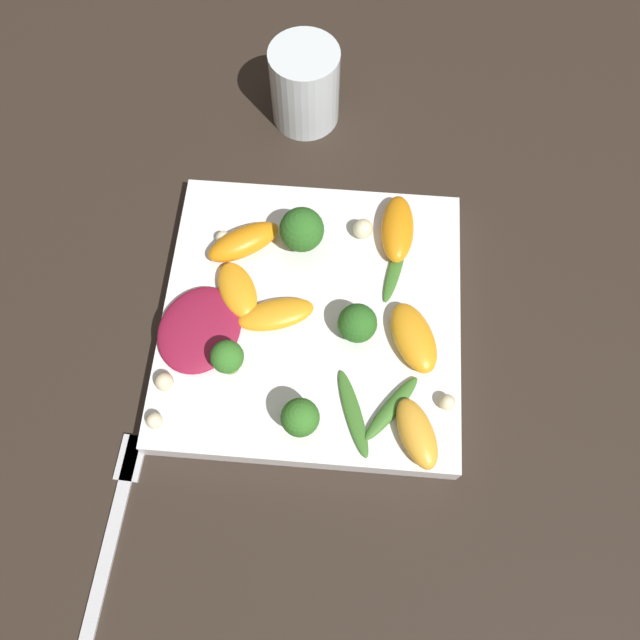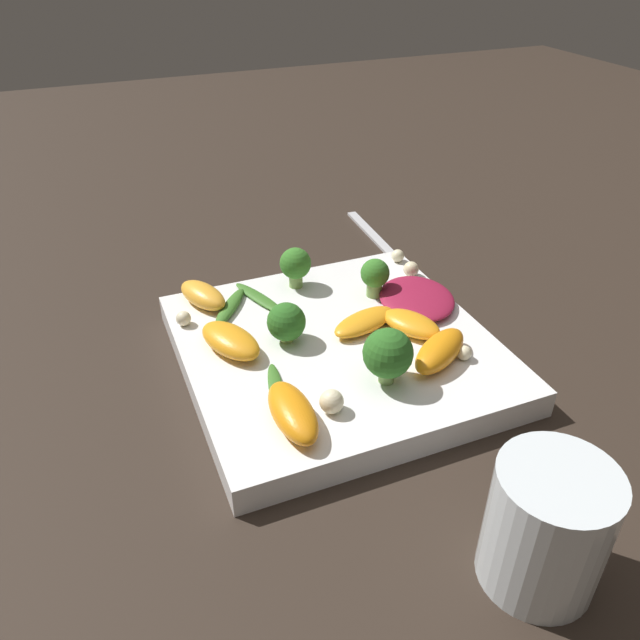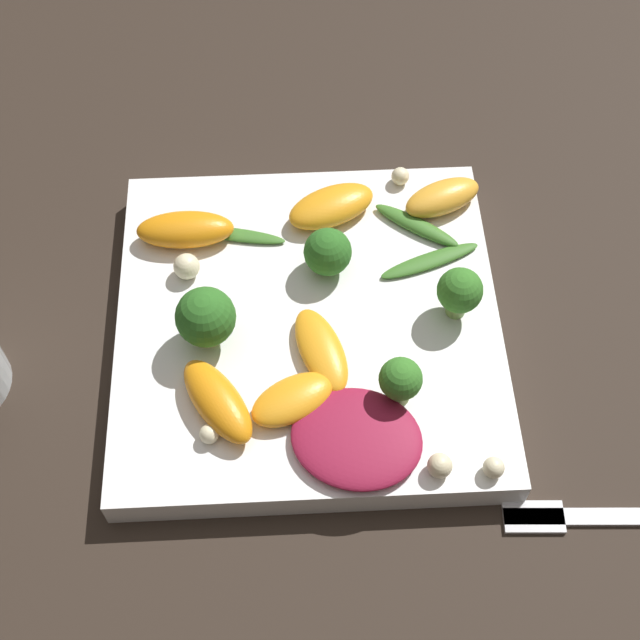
# 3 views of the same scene
# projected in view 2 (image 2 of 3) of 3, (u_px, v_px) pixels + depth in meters

# --- Properties ---
(ground_plane) EXTENTS (2.40, 2.40, 0.00)m
(ground_plane) POSITION_uv_depth(u_px,v_px,m) (336.00, 362.00, 0.56)
(ground_plane) COLOR #2D231C
(plate) EXTENTS (0.26, 0.26, 0.02)m
(plate) POSITION_uv_depth(u_px,v_px,m) (336.00, 351.00, 0.56)
(plate) COLOR white
(plate) RESTS_ON ground_plane
(drinking_glass) EXTENTS (0.07, 0.07, 0.08)m
(drinking_glass) POSITION_uv_depth(u_px,v_px,m) (546.00, 527.00, 0.36)
(drinking_glass) COLOR white
(drinking_glass) RESTS_ON ground_plane
(fork) EXTENTS (0.02, 0.17, 0.01)m
(fork) POSITION_uv_depth(u_px,v_px,m) (385.00, 246.00, 0.75)
(fork) COLOR silver
(fork) RESTS_ON ground_plane
(radicchio_leaf_0) EXTENTS (0.09, 0.10, 0.01)m
(radicchio_leaf_0) POSITION_uv_depth(u_px,v_px,m) (417.00, 298.00, 0.60)
(radicchio_leaf_0) COLOR maroon
(radicchio_leaf_0) RESTS_ON plate
(orange_segment_0) EXTENTS (0.03, 0.07, 0.02)m
(orange_segment_0) POSITION_uv_depth(u_px,v_px,m) (293.00, 412.00, 0.45)
(orange_segment_0) COLOR orange
(orange_segment_0) RESTS_ON plate
(orange_segment_1) EXTENTS (0.06, 0.07, 0.02)m
(orange_segment_1) POSITION_uv_depth(u_px,v_px,m) (230.00, 341.00, 0.53)
(orange_segment_1) COLOR orange
(orange_segment_1) RESTS_ON plate
(orange_segment_2) EXTENTS (0.07, 0.06, 0.02)m
(orange_segment_2) POSITION_uv_depth(u_px,v_px,m) (440.00, 351.00, 0.52)
(orange_segment_2) COLOR orange
(orange_segment_2) RESTS_ON plate
(orange_segment_3) EXTENTS (0.05, 0.07, 0.02)m
(orange_segment_3) POSITION_uv_depth(u_px,v_px,m) (411.00, 324.00, 0.56)
(orange_segment_3) COLOR orange
(orange_segment_3) RESTS_ON plate
(orange_segment_4) EXTENTS (0.07, 0.05, 0.01)m
(orange_segment_4) POSITION_uv_depth(u_px,v_px,m) (364.00, 322.00, 0.56)
(orange_segment_4) COLOR orange
(orange_segment_4) RESTS_ON plate
(orange_segment_5) EXTENTS (0.05, 0.07, 0.02)m
(orange_segment_5) POSITION_uv_depth(u_px,v_px,m) (203.00, 295.00, 0.59)
(orange_segment_5) COLOR #FCAD33
(orange_segment_5) RESTS_ON plate
(broccoli_floret_0) EXTENTS (0.03, 0.03, 0.04)m
(broccoli_floret_0) POSITION_uv_depth(u_px,v_px,m) (375.00, 275.00, 0.60)
(broccoli_floret_0) COLOR #7A9E51
(broccoli_floret_0) RESTS_ON plate
(broccoli_floret_1) EXTENTS (0.03, 0.03, 0.04)m
(broccoli_floret_1) POSITION_uv_depth(u_px,v_px,m) (299.00, 264.00, 0.62)
(broccoli_floret_1) COLOR #84AD5B
(broccoli_floret_1) RESTS_ON plate
(broccoli_floret_2) EXTENTS (0.03, 0.03, 0.04)m
(broccoli_floret_2) POSITION_uv_depth(u_px,v_px,m) (286.00, 322.00, 0.54)
(broccoli_floret_2) COLOR #7A9E51
(broccoli_floret_2) RESTS_ON plate
(broccoli_floret_3) EXTENTS (0.04, 0.04, 0.05)m
(broccoli_floret_3) POSITION_uv_depth(u_px,v_px,m) (388.00, 354.00, 0.49)
(broccoli_floret_3) COLOR #84AD5B
(broccoli_floret_3) RESTS_ON plate
(arugula_sprig_0) EXTENTS (0.05, 0.06, 0.01)m
(arugula_sprig_0) POSITION_uv_depth(u_px,v_px,m) (230.00, 307.00, 0.59)
(arugula_sprig_0) COLOR #3D7528
(arugula_sprig_0) RESTS_ON plate
(arugula_sprig_1) EXTENTS (0.04, 0.08, 0.00)m
(arugula_sprig_1) POSITION_uv_depth(u_px,v_px,m) (260.00, 298.00, 0.60)
(arugula_sprig_1) COLOR #3D7528
(arugula_sprig_1) RESTS_ON plate
(arugula_sprig_2) EXTENTS (0.03, 0.07, 0.00)m
(arugula_sprig_2) POSITION_uv_depth(u_px,v_px,m) (277.00, 392.00, 0.49)
(arugula_sprig_2) COLOR #3D7528
(arugula_sprig_2) RESTS_ON plate
(macadamia_nut_0) EXTENTS (0.02, 0.02, 0.02)m
(macadamia_nut_0) POSITION_uv_depth(u_px,v_px,m) (411.00, 269.00, 0.64)
(macadamia_nut_0) COLOR beige
(macadamia_nut_0) RESTS_ON plate
(macadamia_nut_1) EXTENTS (0.01, 0.01, 0.01)m
(macadamia_nut_1) POSITION_uv_depth(u_px,v_px,m) (464.00, 353.00, 0.52)
(macadamia_nut_1) COLOR beige
(macadamia_nut_1) RESTS_ON plate
(macadamia_nut_2) EXTENTS (0.02, 0.02, 0.02)m
(macadamia_nut_2) POSITION_uv_depth(u_px,v_px,m) (332.00, 401.00, 0.47)
(macadamia_nut_2) COLOR beige
(macadamia_nut_2) RESTS_ON plate
(macadamia_nut_3) EXTENTS (0.01, 0.01, 0.01)m
(macadamia_nut_3) POSITION_uv_depth(u_px,v_px,m) (184.00, 318.00, 0.57)
(macadamia_nut_3) COLOR beige
(macadamia_nut_3) RESTS_ON plate
(macadamia_nut_4) EXTENTS (0.01, 0.01, 0.01)m
(macadamia_nut_4) POSITION_uv_depth(u_px,v_px,m) (398.00, 256.00, 0.67)
(macadamia_nut_4) COLOR beige
(macadamia_nut_4) RESTS_ON plate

